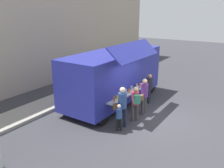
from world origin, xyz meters
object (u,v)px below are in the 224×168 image
object	(u,v)px
customer_extra_browsing	(149,86)
child_near_queue	(119,115)
trash_bin	(114,73)
customer_front_ordering	(144,93)
customer_mid_with_backpack	(135,100)
food_truck_main	(114,75)
customer_rear_waiting	(122,104)

from	to	relation	value
customer_extra_browsing	child_near_queue	distance (m)	3.55
trash_bin	customer_front_ordering	distance (m)	5.91
trash_bin	child_near_queue	world-z (taller)	child_near_queue
customer_mid_with_backpack	child_near_queue	size ratio (longest dim) A/B	1.37
food_truck_main	customer_extra_browsing	world-z (taller)	food_truck_main
trash_bin	customer_rear_waiting	world-z (taller)	customer_rear_waiting
trash_bin	customer_mid_with_backpack	world-z (taller)	customer_mid_with_backpack
food_truck_main	child_near_queue	world-z (taller)	food_truck_main
customer_front_ordering	trash_bin	bearing A→B (deg)	-40.91
customer_rear_waiting	customer_front_ordering	bearing A→B (deg)	-38.75
customer_mid_with_backpack	customer_rear_waiting	distance (m)	0.85
customer_front_ordering	customer_mid_with_backpack	xyz separation A→B (m)	(-0.92, -0.03, -0.05)
customer_extra_browsing	customer_mid_with_backpack	bearing A→B (deg)	82.78
trash_bin	customer_mid_with_backpack	bearing A→B (deg)	-138.48
food_truck_main	customer_mid_with_backpack	size ratio (longest dim) A/B	4.00
customer_mid_with_backpack	child_near_queue	world-z (taller)	customer_mid_with_backpack
food_truck_main	customer_mid_with_backpack	xyz separation A→B (m)	(-1.42, -2.03, -0.53)
customer_front_ordering	customer_mid_with_backpack	distance (m)	0.93
child_near_queue	customer_front_ordering	bearing A→B (deg)	-39.03
trash_bin	customer_extra_browsing	xyz separation A→B (m)	(-2.58, -3.94, 0.44)
food_truck_main	trash_bin	world-z (taller)	food_truck_main
customer_rear_waiting	customer_extra_browsing	distance (m)	3.17
food_truck_main	trash_bin	xyz separation A→B (m)	(3.50, 2.32, -1.00)
child_near_queue	customer_extra_browsing	bearing A→B (deg)	-31.87
customer_front_ordering	customer_rear_waiting	distance (m)	1.76
customer_front_ordering	customer_extra_browsing	world-z (taller)	customer_front_ordering
food_truck_main	customer_rear_waiting	size ratio (longest dim) A/B	3.59
food_truck_main	customer_mid_with_backpack	bearing A→B (deg)	-125.04
customer_front_ordering	customer_mid_with_backpack	world-z (taller)	customer_front_ordering
customer_mid_with_backpack	customer_rear_waiting	world-z (taller)	customer_rear_waiting
food_truck_main	customer_rear_waiting	xyz separation A→B (m)	(-2.24, -1.84, -0.45)
trash_bin	customer_rear_waiting	distance (m)	7.11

